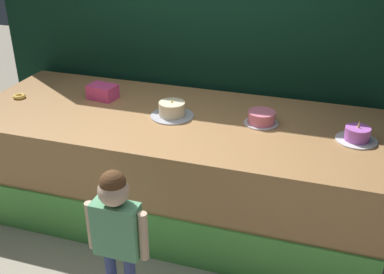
% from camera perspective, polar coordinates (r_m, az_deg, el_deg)
% --- Properties ---
extents(ground_plane, '(12.00, 12.00, 0.00)m').
position_cam_1_polar(ground_plane, '(3.73, -5.83, -14.14)').
color(ground_plane, '#ADA38E').
extents(stage_platform, '(3.35, 1.37, 0.88)m').
position_cam_1_polar(stage_platform, '(3.98, -2.36, -3.32)').
color(stage_platform, '#B27F4C').
rests_on(stage_platform, ground_plane).
extents(curtain_backdrop, '(4.06, 0.08, 2.74)m').
position_cam_1_polar(curtain_backdrop, '(4.32, 1.00, 12.45)').
color(curtain_backdrop, black).
rests_on(curtain_backdrop, ground_plane).
extents(child_figure, '(0.41, 0.19, 1.06)m').
position_cam_1_polar(child_figure, '(2.92, -9.22, -10.52)').
color(child_figure, '#3F4C8C').
rests_on(child_figure, ground_plane).
extents(pink_box, '(0.26, 0.20, 0.12)m').
position_cam_1_polar(pink_box, '(4.19, -10.86, 5.45)').
color(pink_box, '#F0468D').
rests_on(pink_box, stage_platform).
extents(donut, '(0.11, 0.11, 0.03)m').
position_cam_1_polar(donut, '(4.41, -20.35, 4.69)').
color(donut, '#F2BF4C').
rests_on(donut, stage_platform).
extents(cake_left, '(0.35, 0.35, 0.15)m').
position_cam_1_polar(cake_left, '(3.77, -2.46, 3.30)').
color(cake_left, silver).
rests_on(cake_left, stage_platform).
extents(cake_center, '(0.27, 0.27, 0.10)m').
position_cam_1_polar(cake_center, '(3.68, 8.48, 2.32)').
color(cake_center, silver).
rests_on(cake_center, stage_platform).
extents(cake_right, '(0.30, 0.30, 0.16)m').
position_cam_1_polar(cake_right, '(3.58, 19.52, 0.25)').
color(cake_right, white).
rests_on(cake_right, stage_platform).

